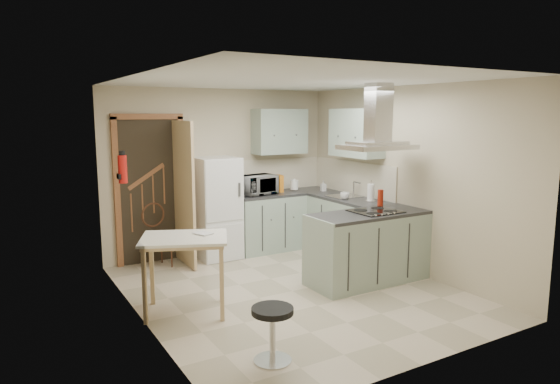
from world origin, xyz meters
TOP-DOWN VIEW (x-y plane):
  - floor at (0.00, 0.00)m, footprint 4.20×4.20m
  - ceiling at (0.00, 0.00)m, footprint 4.20×4.20m
  - back_wall at (0.00, 2.10)m, footprint 3.60×0.00m
  - left_wall at (-1.80, 0.00)m, footprint 0.00×4.20m
  - right_wall at (1.80, 0.00)m, footprint 0.00×4.20m
  - doorway at (-1.10, 2.07)m, footprint 1.10×0.12m
  - fridge at (-0.20, 1.80)m, footprint 0.60×0.60m
  - counter_back at (0.66, 1.80)m, footprint 1.08×0.60m
  - counter_right at (1.50, 1.12)m, footprint 0.60×1.95m
  - splashback at (0.96, 2.09)m, footprint 1.68×0.02m
  - wall_cabinet_back at (0.95, 1.93)m, footprint 0.85×0.35m
  - wall_cabinet_right at (1.62, 0.85)m, footprint 0.35×0.90m
  - peninsula at (1.02, -0.18)m, footprint 1.55×0.65m
  - hob at (1.12, -0.18)m, footprint 0.58×0.50m
  - extractor_hood at (1.12, -0.18)m, footprint 0.90×0.55m
  - sink at (1.50, 0.95)m, footprint 0.45×0.40m
  - fire_extinguisher at (-1.74, 0.90)m, footprint 0.10×0.10m
  - drop_leaf_table at (-1.33, 0.04)m, footprint 1.09×0.97m
  - bentwood_chair at (-1.12, 1.78)m, footprint 0.42×0.42m
  - stool at (-1.06, -1.38)m, footprint 0.48×0.48m
  - microwave at (0.48, 1.79)m, footprint 0.59×0.45m
  - kettle at (1.16, 1.82)m, footprint 0.16×0.16m
  - cereal_box at (0.90, 1.84)m, footprint 0.10×0.19m
  - soap_bottle at (1.54, 1.55)m, footprint 0.09×0.09m
  - paper_towel at (1.58, 0.44)m, footprint 0.11×0.11m
  - cup at (1.35, 0.74)m, footprint 0.17×0.17m
  - red_bottle at (1.46, 0.10)m, footprint 0.08×0.08m
  - book at (-1.18, 0.02)m, footprint 0.20×0.23m

SIDE VIEW (x-z plane):
  - floor at x=0.00m, z-range 0.00..0.00m
  - stool at x=-1.06m, z-range 0.00..0.49m
  - bentwood_chair at x=-1.12m, z-range 0.00..0.81m
  - drop_leaf_table at x=-1.33m, z-range 0.00..0.84m
  - counter_back at x=0.66m, z-range 0.00..0.90m
  - counter_right at x=1.50m, z-range 0.00..0.90m
  - peninsula at x=1.02m, z-range 0.00..0.90m
  - fridge at x=-0.20m, z-range 0.00..1.50m
  - book at x=-1.18m, z-range 0.84..0.93m
  - sink at x=1.50m, z-range 0.90..0.91m
  - hob at x=1.12m, z-range 0.90..0.91m
  - cup at x=1.35m, z-range 0.90..1.00m
  - soap_bottle at x=1.54m, z-range 0.90..1.07m
  - kettle at x=1.16m, z-range 0.90..1.09m
  - red_bottle at x=1.46m, z-range 0.90..1.12m
  - paper_towel at x=1.58m, z-range 0.90..1.16m
  - cereal_box at x=0.90m, z-range 0.90..1.17m
  - microwave at x=0.48m, z-range 0.90..1.20m
  - doorway at x=-1.10m, z-range 0.00..2.10m
  - splashback at x=0.96m, z-range 0.90..1.40m
  - back_wall at x=0.00m, z-range -0.55..3.05m
  - left_wall at x=-1.80m, z-range -0.85..3.35m
  - right_wall at x=1.80m, z-range -0.85..3.35m
  - fire_extinguisher at x=-1.74m, z-range 1.34..1.66m
  - extractor_hood at x=1.12m, z-range 1.67..1.77m
  - wall_cabinet_back at x=0.95m, z-range 1.50..2.20m
  - wall_cabinet_right at x=1.62m, z-range 1.50..2.20m
  - ceiling at x=0.00m, z-range 2.50..2.50m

